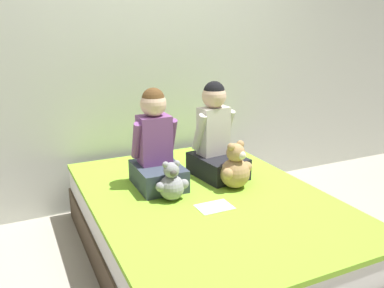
% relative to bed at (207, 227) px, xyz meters
% --- Properties ---
extents(ground_plane, '(14.00, 14.00, 0.00)m').
position_rel_bed_xyz_m(ground_plane, '(0.00, 0.00, -0.22)').
color(ground_plane, '#B2A899').
extents(wall_behind_bed, '(8.00, 0.06, 2.50)m').
position_rel_bed_xyz_m(wall_behind_bed, '(0.00, 1.10, 1.03)').
color(wall_behind_bed, beige).
rests_on(wall_behind_bed, ground_plane).
extents(bed, '(1.44, 1.98, 0.44)m').
position_rel_bed_xyz_m(bed, '(0.00, 0.00, 0.00)').
color(bed, '#473828').
rests_on(bed, ground_plane).
extents(child_on_left, '(0.30, 0.39, 0.66)m').
position_rel_bed_xyz_m(child_on_left, '(-0.23, 0.30, 0.49)').
color(child_on_left, '#384251').
rests_on(child_on_left, bed).
extents(child_on_right, '(0.34, 0.42, 0.67)m').
position_rel_bed_xyz_m(child_on_right, '(0.22, 0.30, 0.49)').
color(child_on_right, black).
rests_on(child_on_right, bed).
extents(teddy_bear_held_by_left_child, '(0.21, 0.16, 0.25)m').
position_rel_bed_xyz_m(teddy_bear_held_by_left_child, '(-0.23, 0.04, 0.33)').
color(teddy_bear_held_by_left_child, '#939399').
rests_on(teddy_bear_held_by_left_child, bed).
extents(teddy_bear_held_by_right_child, '(0.26, 0.20, 0.32)m').
position_rel_bed_xyz_m(teddy_bear_held_by_right_child, '(0.23, 0.04, 0.36)').
color(teddy_bear_held_by_right_child, tan).
rests_on(teddy_bear_held_by_right_child, bed).
extents(sign_card, '(0.21, 0.15, 0.00)m').
position_rel_bed_xyz_m(sign_card, '(-0.04, -0.18, 0.23)').
color(sign_card, white).
rests_on(sign_card, bed).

